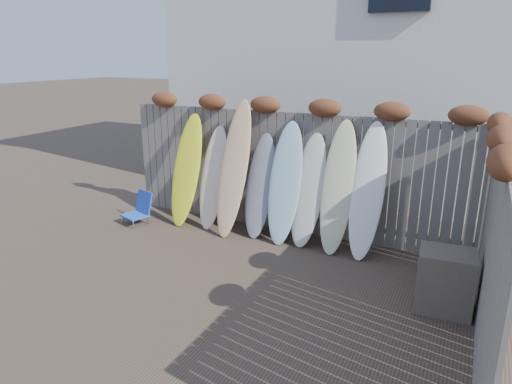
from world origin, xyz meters
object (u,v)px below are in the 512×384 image
at_px(beach_chair, 140,209).
at_px(lattice_panel, 493,226).
at_px(wooden_crate, 445,281).
at_px(surfboard_0, 186,170).

relative_size(beach_chair, lattice_panel, 0.27).
xyz_separation_m(wooden_crate, surfboard_0, (-4.34, 1.12, 0.59)).
bearing_deg(wooden_crate, beach_chair, 172.08).
xyz_separation_m(wooden_crate, lattice_panel, (0.41, 0.29, 0.65)).
bearing_deg(beach_chair, surfboard_0, 28.21).
relative_size(beach_chair, wooden_crate, 0.76).
height_order(wooden_crate, lattice_panel, lattice_panel).
bearing_deg(beach_chair, lattice_panel, -4.38).
relative_size(beach_chair, surfboard_0, 0.28).
xyz_separation_m(lattice_panel, surfboard_0, (-4.75, 0.83, -0.06)).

